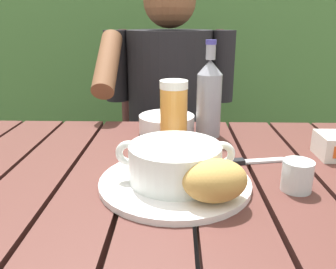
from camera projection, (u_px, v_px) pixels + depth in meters
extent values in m
cube|color=#4F2823|center=(36.00, 183.00, 0.72)|extent=(0.12, 0.80, 0.04)
cube|color=#4F2823|center=(98.00, 183.00, 0.72)|extent=(0.12, 0.80, 0.04)
cube|color=#4F2823|center=(160.00, 184.00, 0.71)|extent=(0.12, 0.80, 0.04)
cube|color=#4F2823|center=(222.00, 185.00, 0.71)|extent=(0.12, 0.80, 0.04)
cube|color=#4F2823|center=(285.00, 185.00, 0.71)|extent=(0.12, 0.80, 0.04)
cube|color=#4F2823|center=(165.00, 148.00, 1.08)|extent=(1.11, 0.03, 0.08)
cube|color=#4F2823|center=(10.00, 232.00, 1.18)|extent=(0.06, 0.06, 0.70)
cube|color=#4F2823|center=(325.00, 236.00, 1.16)|extent=(0.06, 0.06, 0.70)
cube|color=#406633|center=(172.00, 47.00, 2.27)|extent=(3.49, 0.60, 1.74)
cylinder|color=#4C3823|center=(325.00, 93.00, 2.49)|extent=(0.10, 0.10, 1.09)
cylinder|color=#4C3823|center=(31.00, 9.00, 2.36)|extent=(0.10, 0.10, 2.23)
cylinder|color=#4C3823|center=(137.00, 58.00, 2.45)|extent=(0.10, 0.10, 1.57)
cylinder|color=#492723|center=(224.00, 234.00, 1.40)|extent=(0.04, 0.04, 0.44)
cylinder|color=#492723|center=(114.00, 232.00, 1.41)|extent=(0.04, 0.04, 0.44)
cylinder|color=#492723|center=(213.00, 184.00, 1.81)|extent=(0.04, 0.04, 0.44)
cylinder|color=#492723|center=(129.00, 183.00, 1.83)|extent=(0.04, 0.04, 0.44)
cube|color=#492723|center=(170.00, 160.00, 1.54)|extent=(0.48, 0.48, 0.02)
cylinder|color=#492723|center=(217.00, 90.00, 1.66)|extent=(0.04, 0.04, 0.56)
cylinder|color=#492723|center=(125.00, 90.00, 1.67)|extent=(0.04, 0.04, 0.56)
cube|color=#492723|center=(171.00, 107.00, 1.69)|extent=(0.45, 0.02, 0.04)
cube|color=#492723|center=(171.00, 78.00, 1.64)|extent=(0.45, 0.02, 0.04)
cube|color=#492723|center=(171.00, 48.00, 1.60)|extent=(0.45, 0.02, 0.04)
cylinder|color=black|center=(190.00, 244.00, 1.32)|extent=(0.11, 0.11, 0.45)
cylinder|color=black|center=(191.00, 165.00, 1.33)|extent=(0.13, 0.40, 0.13)
cylinder|color=black|center=(146.00, 243.00, 1.33)|extent=(0.11, 0.11, 0.45)
cylinder|color=black|center=(147.00, 165.00, 1.33)|extent=(0.13, 0.40, 0.13)
cylinder|color=black|center=(169.00, 96.00, 1.35)|extent=(0.32, 0.32, 0.50)
sphere|color=brown|center=(170.00, 1.00, 1.24)|extent=(0.19, 0.19, 0.19)
cylinder|color=black|center=(223.00, 66.00, 1.29)|extent=(0.08, 0.08, 0.26)
cylinder|color=black|center=(116.00, 66.00, 1.29)|extent=(0.08, 0.08, 0.26)
cylinder|color=brown|center=(108.00, 63.00, 1.13)|extent=(0.07, 0.25, 0.21)
cylinder|color=white|center=(175.00, 182.00, 0.67)|extent=(0.29, 0.29, 0.01)
cylinder|color=white|center=(175.00, 162.00, 0.66)|extent=(0.18, 0.18, 0.07)
cylinder|color=#98491E|center=(175.00, 155.00, 0.65)|extent=(0.15, 0.15, 0.01)
torus|color=white|center=(129.00, 153.00, 0.65)|extent=(0.05, 0.01, 0.05)
torus|color=white|center=(222.00, 154.00, 0.65)|extent=(0.05, 0.01, 0.05)
ellipsoid|color=tan|center=(215.00, 180.00, 0.58)|extent=(0.13, 0.11, 0.07)
cylinder|color=orange|center=(174.00, 116.00, 0.89)|extent=(0.07, 0.07, 0.14)
cylinder|color=white|center=(174.00, 84.00, 0.86)|extent=(0.07, 0.07, 0.02)
cylinder|color=gray|center=(209.00, 106.00, 0.93)|extent=(0.07, 0.07, 0.17)
cone|color=gray|center=(210.00, 67.00, 0.90)|extent=(0.07, 0.07, 0.04)
cylinder|color=gray|center=(211.00, 52.00, 0.89)|extent=(0.03, 0.03, 0.04)
cylinder|color=#3F3893|center=(211.00, 42.00, 0.88)|extent=(0.03, 0.03, 0.01)
cylinder|color=silver|center=(297.00, 176.00, 0.64)|extent=(0.06, 0.06, 0.06)
cube|color=silver|center=(258.00, 161.00, 0.78)|extent=(0.13, 0.04, 0.00)
cube|color=black|center=(229.00, 162.00, 0.77)|extent=(0.07, 0.03, 0.01)
cylinder|color=white|center=(167.00, 124.00, 0.98)|extent=(0.16, 0.16, 0.05)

